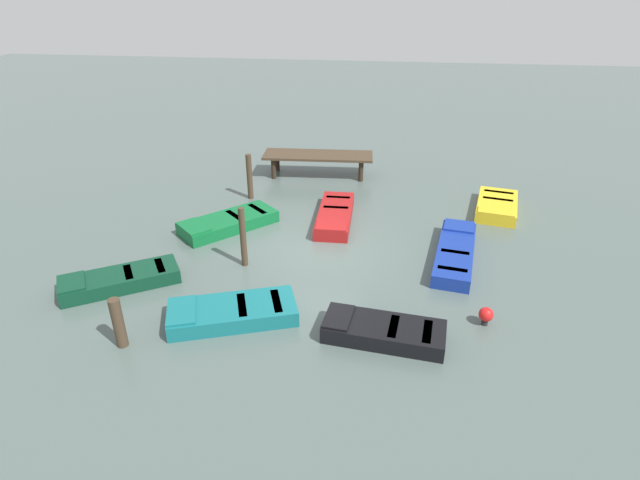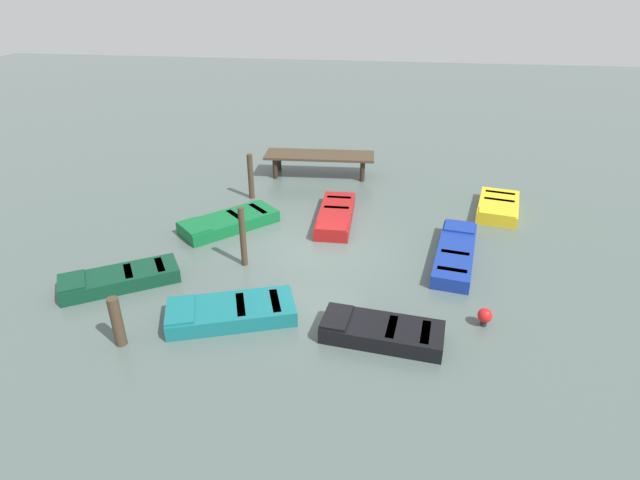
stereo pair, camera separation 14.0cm
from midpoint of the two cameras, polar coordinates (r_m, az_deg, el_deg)
ground_plane at (r=16.03m, az=0.25°, el=-1.11°), size 80.00×80.00×0.00m
dock_segment at (r=21.89m, az=0.13°, el=9.22°), size 4.66×1.67×0.95m
rowboat_black at (r=12.31m, az=7.17°, el=-10.06°), size 2.95×1.46×0.46m
rowboat_blue at (r=15.97m, az=15.10°, el=-1.39°), size 1.65×3.90×0.46m
rowboat_green at (r=17.62m, az=-9.94°, el=2.00°), size 3.20×3.26×0.46m
rowboat_dark_green at (r=15.18m, az=-21.24°, el=-4.02°), size 3.20×2.59×0.46m
rowboat_red at (r=17.85m, az=1.97°, el=2.77°), size 1.19×3.40×0.46m
rowboat_yellow at (r=19.65m, az=19.45°, el=3.54°), size 1.87×2.90×0.46m
rowboat_teal at (r=13.03m, az=-9.66°, el=-7.87°), size 3.40×2.30×0.46m
mooring_piling_mid_left at (r=14.96m, az=-8.34°, el=0.35°), size 0.18×0.18×1.85m
mooring_piling_far_left at (r=12.66m, az=-21.41°, el=-8.48°), size 0.26×0.26×1.27m
mooring_piling_mid_right at (r=19.70m, az=-7.53°, el=7.04°), size 0.21×0.21×1.74m
marker_buoy at (r=13.23m, az=18.20°, el=-8.04°), size 0.36×0.36×0.48m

